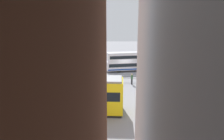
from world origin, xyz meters
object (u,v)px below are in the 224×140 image
at_px(pedestrian_near_railing, 94,73).
at_px(info_sign, 87,71).
at_px(double_decker_bus, 136,61).
at_px(tram_yellow, 56,94).
at_px(pedestrian_crossing, 132,78).

distance_m(pedestrian_near_railing, info_sign, 2.20).
distance_m(double_decker_bus, tram_yellow, 21.64).
height_order(pedestrian_near_railing, pedestrian_crossing, pedestrian_near_railing).
height_order(double_decker_bus, tram_yellow, double_decker_bus).
distance_m(tram_yellow, info_sign, 10.97).
xyz_separation_m(pedestrian_near_railing, info_sign, (0.88, 1.88, 0.74)).
xyz_separation_m(tram_yellow, info_sign, (-1.63, -10.85, -0.15)).
bearing_deg(double_decker_bus, pedestrian_crossing, 80.33).
xyz_separation_m(double_decker_bus, info_sign, (8.59, 8.23, -0.18)).
bearing_deg(pedestrian_near_railing, pedestrian_crossing, 152.91).
relative_size(tram_yellow, pedestrian_near_railing, 7.98).
bearing_deg(tram_yellow, pedestrian_crossing, -131.84).
bearing_deg(pedestrian_crossing, tram_yellow, 48.16).
bearing_deg(double_decker_bus, info_sign, 43.79).
bearing_deg(tram_yellow, pedestrian_near_railing, -101.17).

